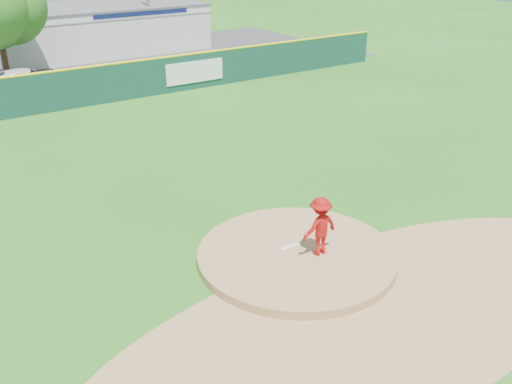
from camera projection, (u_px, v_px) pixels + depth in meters
ground at (296, 259)px, 15.83m from camera, size 120.00×120.00×0.00m
pitchers_mound at (296, 259)px, 15.83m from camera, size 5.50×5.50×0.50m
pitching_rubber at (290, 246)px, 15.95m from camera, size 0.60×0.15×0.04m
infield_dirt_arc at (374, 314)px, 13.58m from camera, size 15.40×15.40×0.01m
parking_lot at (35, 74)px, 36.11m from camera, size 44.00×16.00×0.02m
pitcher at (320, 226)px, 15.31m from camera, size 1.09×0.63×1.67m
van at (28, 82)px, 31.40m from camera, size 5.30×3.28×1.37m
pool_building_grp at (96, 28)px, 42.22m from camera, size 15.20×8.20×3.31m
fence_banners at (64, 91)px, 28.46m from camera, size 18.49×0.04×1.20m
outfield_fence at (79, 86)px, 28.90m from camera, size 40.00×0.14×2.07m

